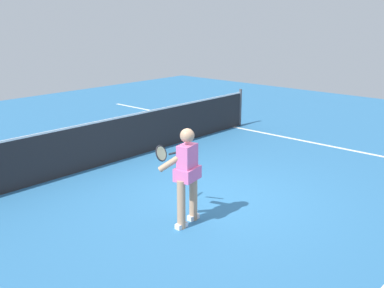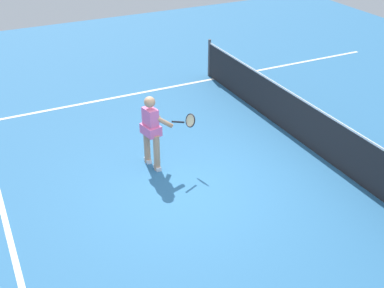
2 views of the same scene
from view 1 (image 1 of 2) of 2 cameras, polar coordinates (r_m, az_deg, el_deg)
name	(u,v)px [view 1 (image 1 of 2)]	position (r m, az deg, el deg)	size (l,w,h in m)	color
ground_plane	(212,199)	(8.28, 2.51, -6.83)	(24.38, 24.38, 0.00)	teal
sideline_right_marking	(329,146)	(12.01, 16.69, -0.22)	(0.10, 16.75, 0.01)	white
court_net	(107,142)	(10.18, -10.57, 0.30)	(9.90, 0.08, 1.09)	#4C4C51
tennis_player	(186,172)	(7.05, -0.75, -3.56)	(0.70, 1.03, 1.55)	tan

